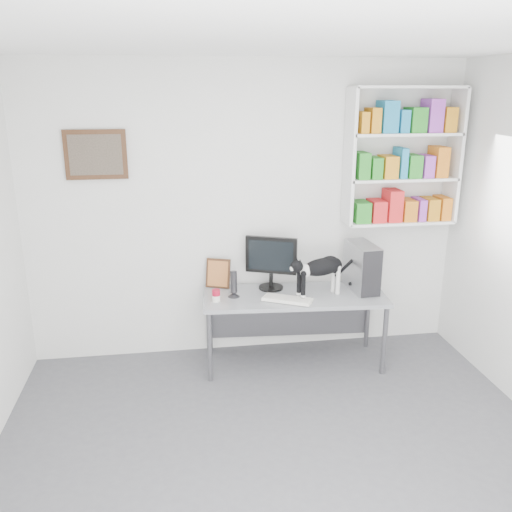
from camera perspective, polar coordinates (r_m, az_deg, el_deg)
name	(u,v)px	position (r m, az deg, el deg)	size (l,w,h in m)	color
room	(294,288)	(3.09, 4.06, -3.34)	(4.01, 4.01, 2.70)	#535358
bookshelf	(403,157)	(5.14, 15.19, 10.07)	(1.03, 0.28, 1.24)	silver
wall_art	(96,155)	(4.87, -16.52, 10.19)	(0.52, 0.04, 0.42)	#412715
desk	(294,329)	(5.00, 3.99, -7.66)	(1.62, 0.63, 0.68)	gray
monitor	(271,263)	(4.91, 1.61, -0.70)	(0.47, 0.23, 0.50)	black
keyboard	(287,299)	(4.71, 3.33, -4.58)	(0.42, 0.16, 0.03)	silver
pc_tower	(362,267)	(5.00, 11.07, -1.14)	(0.19, 0.43, 0.43)	#A2A2A6
speaker	(234,284)	(4.76, -2.36, -2.92)	(0.11, 0.11, 0.25)	black
leaning_print	(218,273)	(4.99, -4.01, -1.77)	(0.23, 0.09, 0.28)	#412715
soup_can	(216,296)	(4.70, -4.22, -4.17)	(0.07, 0.07, 0.10)	maroon
cat	(320,277)	(4.78, 6.78, -2.18)	(0.59, 0.16, 0.36)	black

